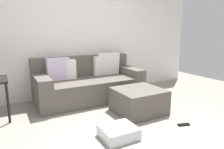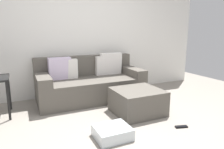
# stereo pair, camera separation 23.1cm
# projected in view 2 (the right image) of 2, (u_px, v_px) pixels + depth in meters

# --- Properties ---
(ground_plane) EXTENTS (7.50, 7.50, 0.00)m
(ground_plane) POSITION_uv_depth(u_px,v_px,m) (130.00, 133.00, 2.68)
(ground_plane) COLOR gray
(wall_back) EXTENTS (5.77, 0.10, 2.59)m
(wall_back) POSITION_uv_depth(u_px,v_px,m) (82.00, 33.00, 4.24)
(wall_back) COLOR silver
(wall_back) RESTS_ON ground_plane
(couch_sectional) EXTENTS (2.02, 0.93, 0.88)m
(couch_sectional) POSITION_uv_depth(u_px,v_px,m) (90.00, 83.00, 4.04)
(couch_sectional) COLOR #59544C
(couch_sectional) RESTS_ON ground_plane
(ottoman) EXTENTS (0.75, 0.70, 0.40)m
(ottoman) POSITION_uv_depth(u_px,v_px,m) (137.00, 101.00, 3.32)
(ottoman) COLOR #59544C
(ottoman) RESTS_ON ground_plane
(storage_bin) EXTENTS (0.44, 0.38, 0.15)m
(storage_bin) POSITION_uv_depth(u_px,v_px,m) (112.00, 132.00, 2.55)
(storage_bin) COLOR silver
(storage_bin) RESTS_ON ground_plane
(remote_near_ottoman) EXTENTS (0.18, 0.10, 0.02)m
(remote_near_ottoman) POSITION_uv_depth(u_px,v_px,m) (181.00, 127.00, 2.84)
(remote_near_ottoman) COLOR black
(remote_near_ottoman) RESTS_ON ground_plane
(remote_by_storage_bin) EXTENTS (0.17, 0.11, 0.02)m
(remote_by_storage_bin) POSITION_uv_depth(u_px,v_px,m) (126.00, 136.00, 2.59)
(remote_by_storage_bin) COLOR black
(remote_by_storage_bin) RESTS_ON ground_plane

